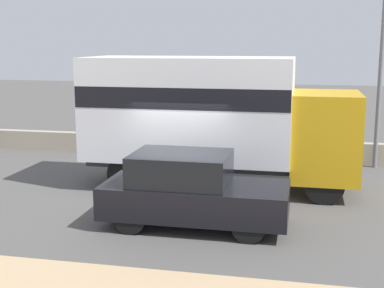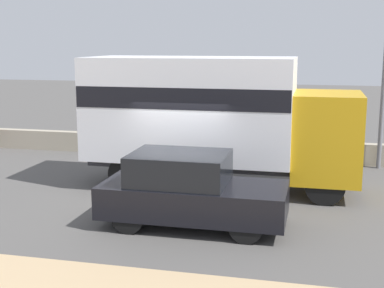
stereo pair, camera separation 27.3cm
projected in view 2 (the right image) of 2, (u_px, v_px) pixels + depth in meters
name	position (u px, v px, depth m)	size (l,w,h in m)	color
ground_plane	(174.00, 205.00, 13.35)	(80.00, 80.00, 0.00)	#514F4C
stone_wall_backdrop	(216.00, 148.00, 18.79)	(60.00, 0.35, 0.72)	#A39984
box_truck	(211.00, 114.00, 14.65)	(7.37, 2.56, 3.61)	gold
car_hatchback	(190.00, 191.00, 11.73)	(4.05, 1.77, 1.63)	black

